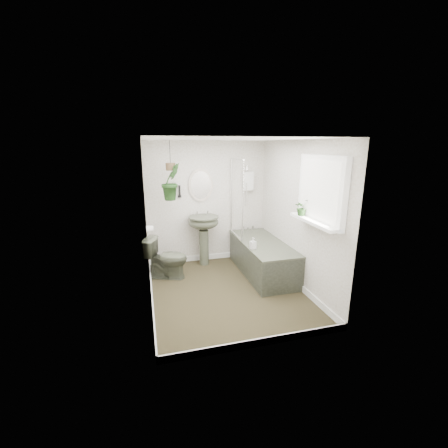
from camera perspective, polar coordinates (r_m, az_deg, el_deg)
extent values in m
cube|color=#2C2B16|center=(4.83, 0.48, -12.69)|extent=(2.30, 2.80, 0.02)
cube|color=white|center=(4.29, 0.55, 15.99)|extent=(2.30, 2.80, 0.02)
cube|color=white|center=(5.76, -3.29, 4.06)|extent=(2.30, 0.02, 2.30)
cube|color=white|center=(3.14, 7.49, -5.27)|extent=(2.30, 0.02, 2.30)
cube|color=white|center=(4.26, -14.68, -0.24)|extent=(0.02, 2.80, 2.30)
cube|color=white|center=(4.85, 13.82, 1.62)|extent=(0.02, 2.80, 2.30)
cube|color=white|center=(4.81, 0.48, -12.05)|extent=(2.30, 2.80, 0.10)
cube|color=white|center=(5.85, 4.57, 8.17)|extent=(0.20, 0.10, 0.35)
ellipsoid|color=beige|center=(5.64, -4.44, 7.42)|extent=(0.46, 0.03, 0.62)
cylinder|color=black|center=(5.59, -8.45, 6.19)|extent=(0.04, 0.04, 0.22)
cylinder|color=white|center=(5.01, -13.94, -0.95)|extent=(0.11, 0.11, 0.11)
cube|color=white|center=(4.14, 18.04, 6.14)|extent=(0.08, 1.00, 0.90)
cube|color=white|center=(4.18, 16.78, 0.44)|extent=(0.18, 1.00, 0.04)
cube|color=white|center=(4.12, 17.51, 6.14)|extent=(0.01, 0.86, 0.76)
imported|color=#464B3B|center=(5.24, -10.84, -6.33)|extent=(0.79, 0.62, 0.71)
imported|color=black|center=(4.39, 14.62, 3.10)|extent=(0.26, 0.25, 0.23)
imported|color=black|center=(5.13, -10.02, 7.94)|extent=(0.43, 0.41, 0.62)
imported|color=black|center=(4.91, 5.55, -3.66)|extent=(0.10, 0.10, 0.19)
cylinder|color=#4D3B25|center=(5.11, -10.15, 10.70)|extent=(0.16, 0.16, 0.12)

